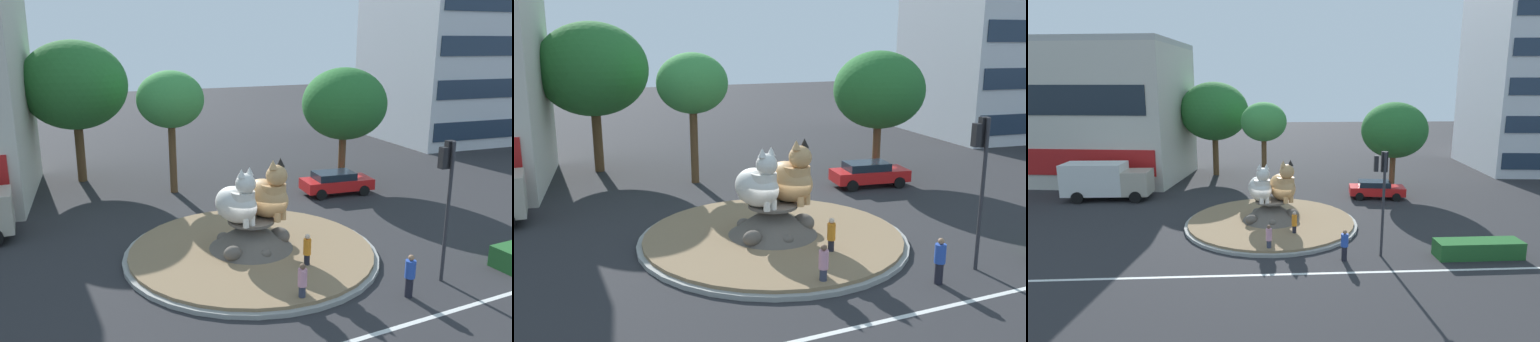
{
  "view_description": "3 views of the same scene",
  "coord_description": "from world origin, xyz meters",
  "views": [
    {
      "loc": [
        -8.65,
        -18.62,
        8.99
      ],
      "look_at": [
        0.9,
        1.38,
        3.35
      ],
      "focal_mm": 35.26,
      "sensor_mm": 36.0,
      "label": 1
    },
    {
      "loc": [
        -8.53,
        -19.72,
        8.07
      ],
      "look_at": [
        -0.46,
        -0.79,
        3.2
      ],
      "focal_mm": 38.65,
      "sensor_mm": 36.0,
      "label": 2
    },
    {
      "loc": [
        -0.67,
        -25.79,
        8.72
      ],
      "look_at": [
        0.89,
        1.11,
        3.28
      ],
      "focal_mm": 29.25,
      "sensor_mm": 36.0,
      "label": 3
    }
  ],
  "objects": [
    {
      "name": "lane_centreline",
      "position": [
        0.0,
        -7.43,
        0.0
      ],
      "size": [
        112.0,
        0.2,
        0.01
      ],
      "primitive_type": "cube",
      "color": "silver",
      "rests_on": "ground"
    },
    {
      "name": "second_tree_near_tower",
      "position": [
        -0.32,
        10.67,
        5.7
      ],
      "size": [
        4.02,
        4.02,
        7.46
      ],
      "color": "brown",
      "rests_on": "ground"
    },
    {
      "name": "ground_plane",
      "position": [
        0.0,
        0.0,
        0.0
      ],
      "size": [
        160.0,
        160.0,
        0.0
      ],
      "primitive_type": "plane",
      "color": "#28282B"
    },
    {
      "name": "broadleaf_tree_behind_island",
      "position": [
        -5.13,
        15.87,
        6.36
      ],
      "size": [
        6.72,
        6.72,
        9.24
      ],
      "color": "brown",
      "rests_on": "ground"
    },
    {
      "name": "pedestrian_blue_shirt",
      "position": [
        3.57,
        -5.97,
        0.85
      ],
      "size": [
        0.38,
        0.38,
        1.64
      ],
      "rotation": [
        0.0,
        0.0,
        5.76
      ],
      "color": "black",
      "rests_on": "ground"
    },
    {
      "name": "cat_statue_calico",
      "position": [
        0.78,
        -0.01,
        2.59
      ],
      "size": [
        2.31,
        3.06,
        2.68
      ],
      "rotation": [
        0.0,
        0.0,
        -1.14
      ],
      "color": "tan",
      "rests_on": "roundabout_island"
    },
    {
      "name": "traffic_light_mast",
      "position": [
        5.54,
        -5.43,
        4.03
      ],
      "size": [
        0.76,
        0.49,
        5.52
      ],
      "rotation": [
        0.0,
        0.0,
        1.46
      ],
      "color": "#2D2D33",
      "rests_on": "ground"
    },
    {
      "name": "pedestrian_pink_shirt",
      "position": [
        -0.25,
        -4.81,
        0.83
      ],
      "size": [
        0.33,
        0.33,
        1.58
      ],
      "rotation": [
        0.0,
        0.0,
        4.69
      ],
      "color": "#33384C",
      "rests_on": "ground"
    },
    {
      "name": "pedestrian_orange_shirt",
      "position": [
        1.28,
        -2.58,
        0.86
      ],
      "size": [
        0.31,
        0.31,
        1.62
      ],
      "rotation": [
        0.0,
        0.0,
        2.53
      ],
      "color": "black",
      "rests_on": "ground"
    },
    {
      "name": "third_tree_left",
      "position": [
        10.51,
        8.28,
        5.19
      ],
      "size": [
        5.46,
        5.46,
        7.52
      ],
      "color": "brown",
      "rests_on": "ground"
    },
    {
      "name": "roundabout_island",
      "position": [
        0.01,
        0.0,
        0.43
      ],
      "size": [
        11.01,
        11.01,
        1.61
      ],
      "color": "gray",
      "rests_on": "ground"
    },
    {
      "name": "sedan_on_far_lane",
      "position": [
        8.54,
        6.02,
        0.75
      ],
      "size": [
        4.5,
        2.48,
        1.4
      ],
      "rotation": [
        0.0,
        0.0,
        -0.14
      ],
      "color": "red",
      "rests_on": "ground"
    },
    {
      "name": "cat_statue_white",
      "position": [
        -0.67,
        -0.13,
        2.51
      ],
      "size": [
        2.03,
        2.8,
        2.48
      ],
      "rotation": [
        0.0,
        0.0,
        -1.21
      ],
      "color": "silver",
      "rests_on": "roundabout_island"
    }
  ]
}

